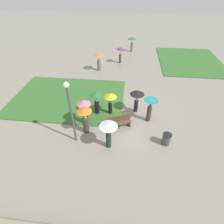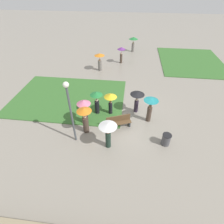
% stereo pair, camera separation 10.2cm
% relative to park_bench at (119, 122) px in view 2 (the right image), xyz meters
% --- Properties ---
extents(ground_plane, '(90.00, 90.00, 0.00)m').
position_rel_park_bench_xyz_m(ground_plane, '(1.21, 1.40, -0.47)').
color(ground_plane, gray).
extents(lawn_patch_near, '(9.36, 6.68, 0.06)m').
position_rel_park_bench_xyz_m(lawn_patch_near, '(-4.57, 3.16, -0.44)').
color(lawn_patch_near, '#386B2D').
rests_on(lawn_patch_near, ground_plane).
extents(lawn_patch_far, '(7.30, 9.00, 0.06)m').
position_rel_park_bench_xyz_m(lawn_patch_far, '(7.71, 12.56, -0.44)').
color(lawn_patch_far, '#386B2D').
rests_on(lawn_patch_far, ground_plane).
extents(park_bench, '(1.73, 1.03, 0.90)m').
position_rel_park_bench_xyz_m(park_bench, '(0.00, 0.00, 0.00)').
color(park_bench, brown).
rests_on(park_bench, ground_plane).
extents(lamp_post, '(0.32, 0.32, 4.17)m').
position_rel_park_bench_xyz_m(lamp_post, '(-2.60, -1.53, 2.23)').
color(lamp_post, '#474C51').
rests_on(lamp_post, ground_plane).
extents(trash_bin, '(0.56, 0.56, 0.79)m').
position_rel_park_bench_xyz_m(trash_bin, '(3.03, -1.21, -0.07)').
color(trash_bin, '#4C4C51').
rests_on(trash_bin, ground_plane).
extents(crowd_person_pink, '(0.93, 0.93, 1.95)m').
position_rel_park_bench_xyz_m(crowd_person_pink, '(-2.34, 0.13, 0.85)').
color(crowd_person_pink, '#2D2333').
rests_on(crowd_person_pink, ground_plane).
extents(crowd_person_white, '(1.06, 1.06, 1.87)m').
position_rel_park_bench_xyz_m(crowd_person_white, '(-0.47, -1.81, 0.89)').
color(crowd_person_white, '#1E3328').
rests_on(crowd_person_white, ground_plane).
extents(crowd_person_teal, '(1.00, 1.00, 1.95)m').
position_rel_park_bench_xyz_m(crowd_person_teal, '(2.07, 0.93, 0.88)').
color(crowd_person_teal, '#47382D').
rests_on(crowd_person_teal, ground_plane).
extents(crowd_person_black, '(1.04, 1.04, 1.76)m').
position_rel_park_bench_xyz_m(crowd_person_black, '(1.16, 1.89, 0.85)').
color(crowd_person_black, '#2D2333').
rests_on(crowd_person_black, ground_plane).
extents(crowd_person_green, '(0.90, 0.90, 1.87)m').
position_rel_park_bench_xyz_m(crowd_person_green, '(-1.73, 1.32, 0.80)').
color(crowd_person_green, black).
rests_on(crowd_person_green, ground_plane).
extents(crowd_person_yellow, '(0.93, 0.93, 1.74)m').
position_rel_park_bench_xyz_m(crowd_person_yellow, '(-0.74, 1.40, 0.83)').
color(crowd_person_yellow, black).
rests_on(crowd_person_yellow, ground_plane).
extents(crowd_person_orange, '(0.94, 0.94, 1.94)m').
position_rel_park_bench_xyz_m(crowd_person_orange, '(-2.11, -0.70, 0.79)').
color(crowd_person_orange, '#47382D').
rests_on(crowd_person_orange, ground_plane).
extents(lone_walker_far_path, '(1.17, 1.17, 1.90)m').
position_rel_park_bench_xyz_m(lone_walker_far_path, '(0.57, 15.17, 0.96)').
color(lone_walker_far_path, slate).
rests_on(lone_walker_far_path, ground_plane).
extents(lone_walker_mid_plaza, '(0.92, 0.92, 1.86)m').
position_rel_park_bench_xyz_m(lone_walker_mid_plaza, '(-0.71, 11.12, 0.93)').
color(lone_walker_mid_plaza, '#47382D').
rests_on(lone_walker_mid_plaza, ground_plane).
extents(lone_walker_near_lawn, '(1.08, 1.08, 1.87)m').
position_rel_park_bench_xyz_m(lone_walker_near_lawn, '(-2.84, 8.81, 0.81)').
color(lone_walker_near_lawn, slate).
rests_on(lone_walker_near_lawn, ground_plane).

